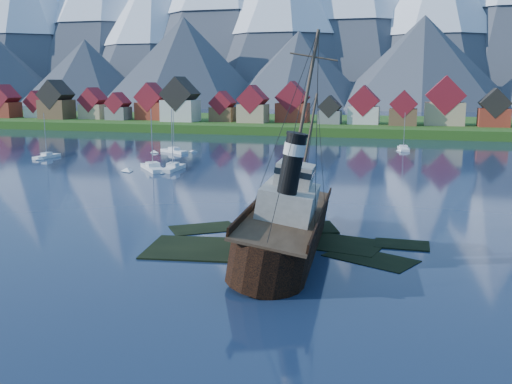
% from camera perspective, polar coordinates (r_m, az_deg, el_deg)
% --- Properties ---
extents(ground, '(1400.00, 1400.00, 0.00)m').
position_cam_1_polar(ground, '(63.33, 0.51, -5.54)').
color(ground, '#16243F').
rests_on(ground, ground).
extents(shoal, '(31.71, 21.24, 1.14)m').
position_cam_1_polar(shoal, '(65.03, 2.52, -5.43)').
color(shoal, black).
rests_on(shoal, ground).
extents(shore_bank, '(600.00, 80.00, 3.20)m').
position_cam_1_polar(shore_bank, '(229.94, 11.51, 6.22)').
color(shore_bank, '#214915').
rests_on(shore_bank, ground).
extents(seawall, '(600.00, 2.50, 2.00)m').
position_cam_1_polar(seawall, '(192.18, 10.71, 5.37)').
color(seawall, '#3F3D38').
rests_on(seawall, ground).
extents(town, '(250.96, 16.69, 17.30)m').
position_cam_1_polar(town, '(216.63, 2.40, 8.53)').
color(town, maroon).
rests_on(town, ground).
extents(mountains, '(965.00, 340.00, 205.00)m').
position_cam_1_polar(mountains, '(544.92, 14.24, 18.12)').
color(mountains, '#2D333D').
rests_on(mountains, ground).
extents(tugboat_wreck, '(7.15, 30.82, 24.42)m').
position_cam_1_polar(tugboat_wreck, '(62.04, 2.89, -2.97)').
color(tugboat_wreck, black).
rests_on(tugboat_wreck, ground).
extents(sailboat_a, '(8.97, 10.07, 13.21)m').
position_cam_1_polar(sailboat_a, '(120.64, -10.27, 2.33)').
color(sailboat_a, white).
rests_on(sailboat_a, ground).
extents(sailboat_b, '(2.75, 7.94, 11.28)m').
position_cam_1_polar(sailboat_b, '(146.57, -20.20, 3.31)').
color(sailboat_b, white).
rests_on(sailboat_b, ground).
extents(sailboat_c, '(9.05, 6.73, 11.85)m').
position_cam_1_polar(sailboat_c, '(149.74, -8.18, 4.02)').
color(sailboat_c, white).
rests_on(sailboat_c, ground).
extents(sailboat_e, '(3.47, 9.26, 10.48)m').
position_cam_1_polar(sailboat_e, '(159.13, 14.52, 4.17)').
color(sailboat_e, white).
rests_on(sailboat_e, ground).
extents(sailboat_f, '(2.67, 9.22, 13.25)m').
position_cam_1_polar(sailboat_f, '(119.46, -8.30, 2.31)').
color(sailboat_f, white).
rests_on(sailboat_f, ground).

